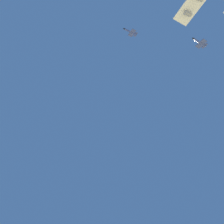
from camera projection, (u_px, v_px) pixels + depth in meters
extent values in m
cylinder|color=gray|center=(188.00, 14.00, 149.51)|extent=(5.74, 5.55, 3.00)
cylinder|color=#38478C|center=(200.00, 43.00, 163.77)|extent=(11.89, 8.02, 1.50)
cone|color=black|center=(193.00, 38.00, 160.67)|extent=(2.49, 2.32, 1.50)
cube|color=#38478C|center=(201.00, 44.00, 164.27)|extent=(7.91, 9.12, 0.24)
cube|color=#38478C|center=(204.00, 44.00, 167.22)|extent=(2.16, 1.42, 2.60)
cube|color=#38478C|center=(205.00, 46.00, 166.16)|extent=(4.20, 5.14, 0.20)
cylinder|color=#38478C|center=(131.00, 32.00, 202.60)|extent=(11.60, 8.54, 1.50)
cone|color=black|center=(124.00, 29.00, 199.76)|extent=(2.50, 2.36, 1.50)
cube|color=#38478C|center=(132.00, 33.00, 203.04)|extent=(8.13, 9.09, 0.24)
cube|color=#38478C|center=(135.00, 33.00, 205.86)|extent=(2.10, 1.51, 2.60)
cube|color=#38478C|center=(136.00, 34.00, 204.80)|extent=(4.35, 5.10, 0.20)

